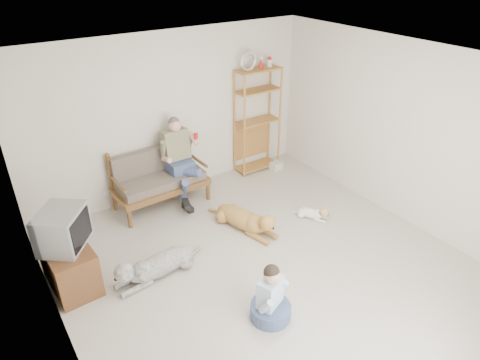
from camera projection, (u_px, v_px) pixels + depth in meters
floor at (272, 273)px, 5.65m from camera, size 5.50×5.50×0.00m
ceiling at (281, 69)px, 4.33m from camera, size 5.50×5.50×0.00m
wall_back at (171, 116)px, 6.98m from camera, size 5.00×0.00×5.00m
wall_left at (53, 263)px, 3.76m from camera, size 0.00×5.50×5.50m
wall_right at (410, 137)px, 6.22m from camera, size 0.00×5.50×5.50m
loveseat at (159, 177)px, 6.95m from camera, size 1.52×0.74×0.95m
man at (182, 167)px, 6.89m from camera, size 0.54×0.78×1.26m
etagere at (257, 120)px, 7.80m from camera, size 0.86×0.38×2.24m
book_stack at (276, 166)px, 8.21m from camera, size 0.24×0.19×0.14m
tv_stand at (69, 266)px, 5.32m from camera, size 0.55×0.93×0.60m
crt_tv at (63, 229)px, 5.08m from camera, size 0.73×0.75×0.49m
wall_outlet at (106, 193)px, 6.86m from camera, size 0.12×0.02×0.08m
golden_retriever at (246, 220)px, 6.44m from camera, size 0.54×1.32×0.41m
shaggy_dog at (154, 266)px, 5.51m from camera, size 1.38×0.42×0.41m
terrier at (314, 213)px, 6.72m from camera, size 0.37×0.55×0.23m
child at (271, 299)px, 4.86m from camera, size 0.48×0.48×0.75m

